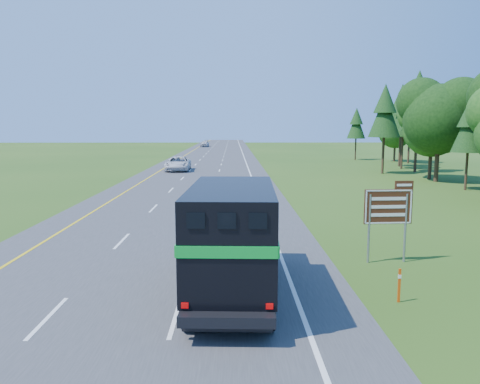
{
  "coord_description": "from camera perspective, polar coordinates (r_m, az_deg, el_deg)",
  "views": [
    {
      "loc": [
        3.48,
        -10.85,
        5.47
      ],
      "look_at": [
        3.89,
        15.42,
        1.77
      ],
      "focal_mm": 35.0,
      "sensor_mm": 36.0,
      "label": 1
    }
  ],
  "objects": [
    {
      "name": "horse_truck",
      "position": [
        15.21,
        -0.88,
        -5.31
      ],
      "size": [
        2.86,
        8.24,
        3.6
      ],
      "rotation": [
        0.0,
        0.0,
        -0.04
      ],
      "color": "black",
      "rests_on": "road"
    },
    {
      "name": "ground",
      "position": [
        12.64,
        -17.68,
        -18.03
      ],
      "size": [
        300.0,
        300.0,
        0.0
      ],
      "primitive_type": "plane",
      "color": "#274A13",
      "rests_on": "ground"
    },
    {
      "name": "road",
      "position": [
        61.19,
        -4.16,
        2.88
      ],
      "size": [
        15.0,
        260.0,
        0.04
      ],
      "primitive_type": "cube",
      "color": "#38383A",
      "rests_on": "ground"
    },
    {
      "name": "far_car",
      "position": [
        125.81,
        -4.33,
        5.9
      ],
      "size": [
        2.36,
        5.05,
        1.67
      ],
      "primitive_type": "imported",
      "rotation": [
        0.0,
        0.0,
        -0.08
      ],
      "color": "#B7B8BF",
      "rests_on": "road"
    },
    {
      "name": "white_suv",
      "position": [
        58.23,
        -7.56,
        3.45
      ],
      "size": [
        3.07,
        6.35,
        1.74
      ],
      "primitive_type": "imported",
      "rotation": [
        0.0,
        0.0,
        0.03
      ],
      "color": "silver",
      "rests_on": "road"
    },
    {
      "name": "delineator",
      "position": [
        15.68,
        18.84,
        -10.61
      ],
      "size": [
        0.09,
        0.05,
        1.08
      ],
      "color": "#E0450B",
      "rests_on": "ground"
    },
    {
      "name": "lane_markings",
      "position": [
        61.19,
        -4.16,
        2.9
      ],
      "size": [
        11.15,
        260.0,
        0.01
      ],
      "color": "yellow",
      "rests_on": "road"
    },
    {
      "name": "exit_sign",
      "position": [
        19.63,
        17.7,
        -2.08
      ],
      "size": [
        1.96,
        0.17,
        3.33
      ],
      "rotation": [
        0.0,
        0.0,
        0.05
      ],
      "color": "gray",
      "rests_on": "ground"
    }
  ]
}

